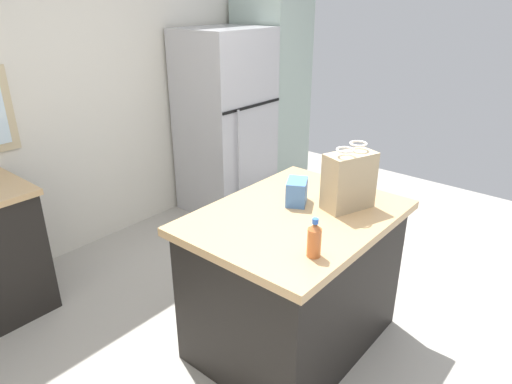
# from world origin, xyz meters

# --- Properties ---
(ground) EXTENTS (6.42, 6.42, 0.00)m
(ground) POSITION_xyz_m (0.00, 0.00, 0.00)
(ground) COLOR #ADA89E
(back_wall) EXTENTS (5.35, 0.13, 2.70)m
(back_wall) POSITION_xyz_m (-0.01, 2.22, 1.35)
(back_wall) COLOR silver
(back_wall) RESTS_ON ground
(kitchen_island) EXTENTS (1.24, 0.94, 0.90)m
(kitchen_island) POSITION_xyz_m (-0.05, 0.06, 0.46)
(kitchen_island) COLOR black
(kitchen_island) RESTS_ON ground
(refrigerator) EXTENTS (0.81, 0.73, 1.77)m
(refrigerator) POSITION_xyz_m (1.19, 1.80, 0.89)
(refrigerator) COLOR #B7B7BC
(refrigerator) RESTS_ON ground
(tall_cabinet) EXTENTS (0.58, 0.65, 2.01)m
(tall_cabinet) POSITION_xyz_m (1.91, 1.80, 1.01)
(tall_cabinet) COLOR #9EB2A8
(tall_cabinet) RESTS_ON ground
(shopping_bag) EXTENTS (0.33, 0.24, 0.38)m
(shopping_bag) POSITION_xyz_m (0.21, -0.12, 1.07)
(shopping_bag) COLOR tan
(shopping_bag) RESTS_ON kitchen_island
(small_box) EXTENTS (0.20, 0.18, 0.15)m
(small_box) POSITION_xyz_m (0.07, 0.14, 0.98)
(small_box) COLOR #4775B7
(small_box) RESTS_ON kitchen_island
(bottle) EXTENTS (0.07, 0.07, 0.20)m
(bottle) POSITION_xyz_m (-0.37, -0.27, 0.99)
(bottle) COLOR #C66633
(bottle) RESTS_ON kitchen_island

